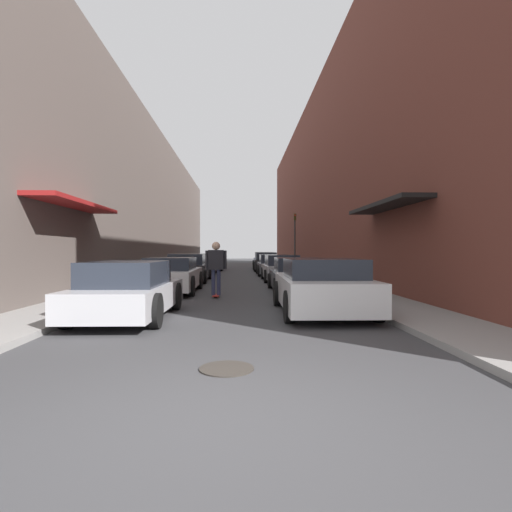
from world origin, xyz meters
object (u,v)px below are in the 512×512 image
object	(u,v)px
parked_car_right_1	(298,275)
parked_car_right_5	(264,260)
skateboarder	(216,263)
parked_car_right_0	(321,287)
parked_car_left_4	(210,262)
parked_car_left_2	(189,268)
manhole_cover	(227,368)
parked_car_right_4	(266,262)
traffic_light	(295,236)
parked_car_left_3	(200,265)
parked_car_left_0	(129,291)
parked_car_left_1	(172,275)
parked_car_right_2	(281,269)
parked_car_right_3	(273,265)

from	to	relation	value
parked_car_right_1	parked_car_right_5	xyz separation A→B (m)	(-0.04, 21.11, 0.06)
skateboarder	parked_car_right_0	bearing A→B (deg)	-51.31
parked_car_left_4	parked_car_right_1	world-z (taller)	parked_car_left_4
parked_car_left_2	manhole_cover	bearing A→B (deg)	-80.85
parked_car_right_4	parked_car_right_5	distance (m)	5.70
parked_car_right_0	traffic_light	xyz separation A→B (m)	(1.78, 17.67, 1.87)
parked_car_left_3	traffic_light	xyz separation A→B (m)	(6.31, 1.85, 1.90)
parked_car_left_0	traffic_light	world-z (taller)	traffic_light
parked_car_left_1	parked_car_right_2	xyz separation A→B (m)	(4.53, 5.35, -0.00)
parked_car_left_4	parked_car_right_2	bearing A→B (deg)	-69.09
parked_car_right_0	parked_car_right_3	xyz separation A→B (m)	(0.09, 15.02, -0.02)
manhole_cover	parked_car_left_2	bearing A→B (deg)	99.15
parked_car_left_2	parked_car_right_5	size ratio (longest dim) A/B	1.12
parked_car_right_4	parked_car_right_2	bearing A→B (deg)	-89.26
parked_car_right_2	skateboarder	xyz separation A→B (m)	(-2.84, -6.87, 0.49)
parked_car_left_2	parked_car_left_4	size ratio (longest dim) A/B	1.01
parked_car_left_1	manhole_cover	distance (m)	9.74
parked_car_left_4	traffic_light	xyz separation A→B (m)	(6.09, -4.16, 1.89)
parked_car_left_1	manhole_cover	bearing A→B (deg)	-76.31
parked_car_right_5	parked_car_right_3	bearing A→B (deg)	-90.22
parked_car_left_2	parked_car_right_2	xyz separation A→B (m)	(4.58, 0.16, -0.03)
parked_car_right_1	parked_car_left_1	bearing A→B (deg)	-178.96
parked_car_left_0	manhole_cover	bearing A→B (deg)	-59.33
parked_car_left_1	parked_car_right_5	size ratio (longest dim) A/B	1.04
parked_car_left_1	skateboarder	size ratio (longest dim) A/B	2.43
parked_car_left_3	manhole_cover	xyz separation A→B (m)	(2.39, -20.30, -0.61)
parked_car_right_4	traffic_light	size ratio (longest dim) A/B	1.09
parked_car_left_1	parked_car_right_5	bearing A→B (deg)	77.83
parked_car_right_2	parked_car_right_5	distance (m)	15.85
parked_car_right_2	parked_car_right_3	size ratio (longest dim) A/B	1.03
traffic_light	parked_car_left_1	bearing A→B (deg)	-116.08
parked_car_left_3	manhole_cover	world-z (taller)	parked_car_left_3
parked_car_right_1	parked_car_left_0	bearing A→B (deg)	-129.45
parked_car_right_0	parked_car_left_1	bearing A→B (deg)	131.81
parked_car_left_2	manhole_cover	size ratio (longest dim) A/B	6.76
parked_car_right_1	parked_car_right_3	xyz separation A→B (m)	(-0.09, 9.97, 0.02)
parked_car_right_4	manhole_cover	bearing A→B (deg)	-94.80
parked_car_right_5	traffic_light	bearing A→B (deg)	-79.00
parked_car_right_0	traffic_light	bearing A→B (deg)	84.25
parked_car_right_2	manhole_cover	size ratio (longest dim) A/B	5.95
parked_car_right_1	parked_car_right_4	world-z (taller)	parked_car_right_4
parked_car_right_2	parked_car_right_5	size ratio (longest dim) A/B	0.99
parked_car_right_4	parked_car_left_3	bearing A→B (deg)	-134.01
parked_car_right_1	parked_car_right_4	bearing A→B (deg)	90.81
parked_car_right_0	parked_car_right_1	xyz separation A→B (m)	(0.17, 5.05, -0.04)
parked_car_right_3	skateboarder	size ratio (longest dim) A/B	2.24
parked_car_left_1	parked_car_right_5	distance (m)	21.68
parked_car_left_0	parked_car_right_0	bearing A→B (deg)	7.39
parked_car_left_2	parked_car_right_0	xyz separation A→B (m)	(4.49, -10.14, -0.00)
parked_car_left_3	parked_car_right_1	world-z (taller)	parked_car_left_3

